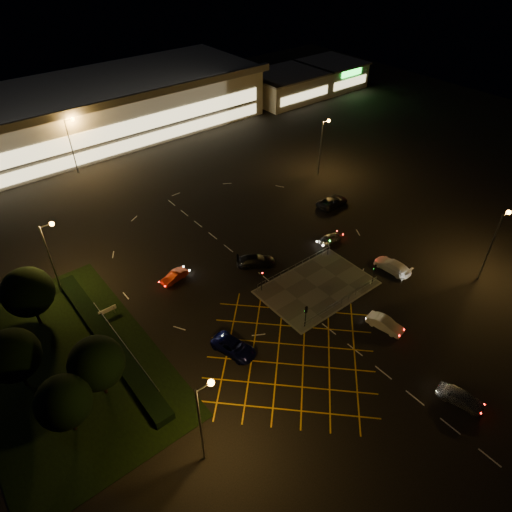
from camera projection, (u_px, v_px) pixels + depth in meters
ground at (295, 286)px, 59.11m from camera, size 180.00×180.00×0.00m
pedestrian_island at (317, 287)px, 58.82m from camera, size 14.00×9.00×0.12m
grass_verge at (65, 365)px, 49.00m from camera, size 18.00×30.00×0.08m
hedge at (108, 340)px, 51.18m from camera, size 2.00×26.00×1.00m
supermarket at (93, 110)px, 93.97m from camera, size 72.00×26.50×10.50m
retail_unit_a at (285, 86)px, 112.98m from camera, size 18.80×14.80×6.35m
retail_unit_b at (331, 74)px, 120.84m from camera, size 14.80×14.80×6.35m
streetlight_sw at (204, 413)px, 37.07m from camera, size 1.78×0.56×10.03m
streetlight_se at (496, 237)px, 56.50m from camera, size 1.78×0.56×10.03m
streetlight_nw at (51, 249)px, 54.55m from camera, size 1.78×0.56×10.03m
streetlight_ne at (323, 140)px, 79.40m from camera, size 1.78×0.56×10.03m
streetlight_far_left at (72, 138)px, 79.91m from camera, size 1.78×0.56×10.03m
streetlight_far_right at (245, 89)px, 100.82m from camera, size 1.78×0.56×10.03m
signal_sw at (306, 313)px, 51.99m from camera, size 0.28×0.30×3.15m
signal_se at (374, 271)px, 57.90m from camera, size 0.28×0.30×3.15m
signal_nw at (262, 277)px, 56.91m from camera, size 0.28×0.30×3.15m
signal_ne at (329, 242)px, 62.81m from camera, size 0.28×0.30×3.15m
tree_a at (64, 402)px, 40.45m from camera, size 5.04×5.04×6.86m
tree_b at (12, 355)px, 44.20m from camera, size 5.40×5.40×7.35m
tree_c at (28, 292)px, 50.90m from camera, size 5.76×5.76×7.84m
tree_e at (97, 363)px, 43.46m from camera, size 5.40×5.40×7.35m
car_near_silver at (461, 397)px, 44.98m from camera, size 2.96×4.86×1.55m
car_queue_white at (385, 324)px, 52.87m from camera, size 2.32×4.53×1.42m
car_left_blue at (234, 347)px, 50.09m from camera, size 3.67×5.72×1.47m
car_far_dkgrey at (256, 261)px, 62.05m from camera, size 5.62×4.67×1.54m
car_right_silver at (330, 238)px, 66.40m from camera, size 3.76×1.52×1.28m
car_circ_red at (174, 276)px, 59.66m from camera, size 3.98×2.00×1.25m
car_east_grey at (332, 202)px, 74.21m from camera, size 5.57×2.58×1.54m
car_approach_white at (393, 266)px, 61.20m from camera, size 2.39×5.33×1.52m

